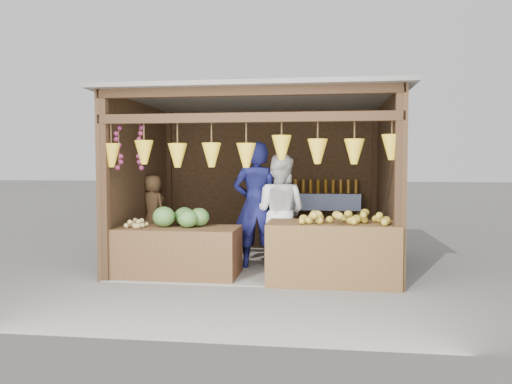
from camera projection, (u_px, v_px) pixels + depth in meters
The scene contains 12 objects.
ground at pixel (260, 264), 7.99m from camera, with size 80.00×80.00×0.00m, color #514F49.
stall_structure at pixel (257, 160), 7.86m from camera, with size 4.30×3.30×2.66m.
back_shelf at pixel (326, 204), 9.07m from camera, with size 1.25×0.32×1.32m.
counter_left at pixel (178, 252), 7.09m from camera, with size 1.72×0.85×0.70m, color #472817.
counter_right at pixel (332, 253), 6.71m from camera, with size 1.73×0.85×0.82m, color #4A3018.
stool at pixel (153, 249), 8.47m from camera, with size 0.35×0.35×0.32m, color black.
man_standing at pixel (256, 205), 7.63m from camera, with size 0.71×0.46×1.94m, color #131548.
woman_standing at pixel (279, 212), 7.58m from camera, with size 0.85×0.66×1.75m, color white.
vendor_seated at pixel (153, 207), 8.43m from camera, with size 0.54×0.35×1.10m, color brown.
melon_pile at pixel (179, 215), 7.15m from camera, with size 1.00×0.50×0.32m, color #1A4612, non-canonical shape.
tanfruit_pile at pixel (135, 223), 7.06m from camera, with size 0.34×0.40×0.13m, color #987746, non-canonical shape.
mango_pile at pixel (341, 215), 6.62m from camera, with size 1.40×0.64×0.22m, color orange, non-canonical shape.
Camera 1 is at (0.99, -7.85, 1.59)m, focal length 35.00 mm.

